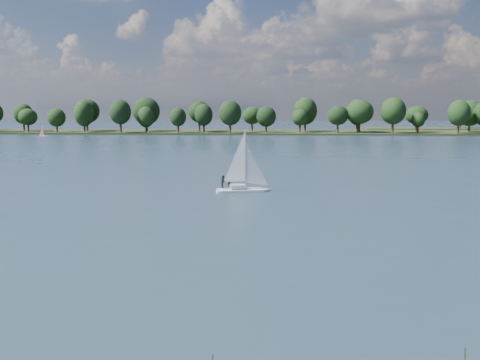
% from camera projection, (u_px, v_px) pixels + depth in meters
% --- Properties ---
extents(ground, '(700.00, 700.00, 0.00)m').
position_uv_depth(ground, '(261.00, 155.00, 126.95)').
color(ground, '#233342').
rests_on(ground, ground).
extents(far_shore, '(660.00, 40.00, 1.50)m').
position_uv_depth(far_shore, '(267.00, 133.00, 237.73)').
color(far_shore, black).
rests_on(far_shore, ground).
extents(sailboat, '(6.81, 3.37, 8.63)m').
position_uv_depth(sailboat, '(240.00, 174.00, 70.73)').
color(sailboat, silver).
rests_on(sailboat, ground).
extents(dinghy_pink, '(3.09, 1.32, 4.86)m').
position_uv_depth(dinghy_pink, '(43.00, 133.00, 210.80)').
color(dinghy_pink, silver).
rests_on(dinghy_pink, ground).
extents(treeline, '(562.25, 73.96, 17.00)m').
position_uv_depth(treeline, '(252.00, 115.00, 233.52)').
color(treeline, black).
rests_on(treeline, ground).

